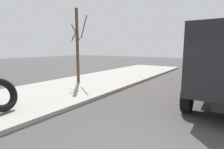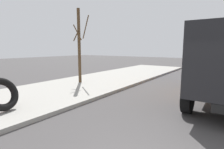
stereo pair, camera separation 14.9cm
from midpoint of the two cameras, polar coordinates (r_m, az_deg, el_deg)
loose_tire at (r=6.95m, az=-31.50°, el=-5.45°), size 1.27×0.89×1.16m
bare_tree at (r=11.00m, az=-10.09°, el=9.36°), size 0.97×0.90×4.42m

